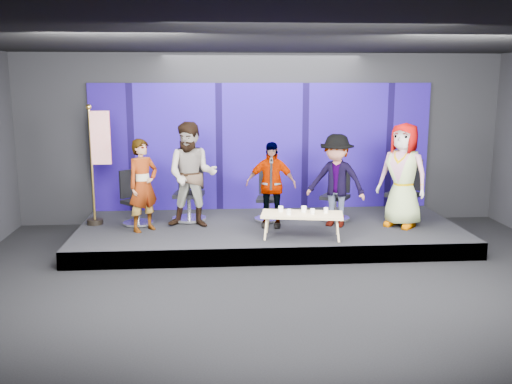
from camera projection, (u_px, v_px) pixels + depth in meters
ground at (286, 288)px, 8.25m from camera, size 10.00×10.00×0.00m
room_walls at (288, 119)px, 7.78m from camera, size 10.02×8.02×3.51m
riser at (269, 233)px, 10.67m from camera, size 7.00×3.00×0.30m
backdrop at (262, 147)px, 11.81m from camera, size 7.00×0.08×2.60m
chair_a at (136, 207)px, 10.61m from camera, size 0.81×0.81×1.02m
panelist_a at (143, 185)px, 10.08m from camera, size 0.71×0.70×1.65m
chair_b at (189, 200)px, 10.94m from camera, size 0.76×0.76×1.19m
panelist_b at (192, 175)px, 10.34m from camera, size 1.03×0.85×1.92m
chair_c at (268, 204)px, 10.95m from camera, size 0.64×0.64×0.97m
panelist_c at (271, 185)px, 10.37m from camera, size 0.97×0.54×1.57m
chair_d at (336, 202)px, 10.99m from camera, size 0.81×0.81×1.05m
panelist_d at (336, 181)px, 10.40m from camera, size 1.27×1.10×1.70m
chair_e at (404, 200)px, 10.95m from camera, size 0.94×0.94×1.18m
panelist_e at (403, 175)px, 10.37m from camera, size 1.09×1.08×1.90m
coffee_table at (302, 215)px, 9.71m from camera, size 1.46×0.82×0.42m
mug_a at (281, 209)px, 9.83m from camera, size 0.08×0.08×0.10m
mug_b at (289, 212)px, 9.60m from camera, size 0.08×0.08×0.10m
mug_c at (304, 209)px, 9.78m from camera, size 0.09×0.09×0.11m
mug_d at (313, 211)px, 9.66m from camera, size 0.08×0.08×0.09m
mug_e at (326, 210)px, 9.75m from camera, size 0.08×0.08×0.09m
flag_stand at (98, 162)px, 10.47m from camera, size 0.51×0.30×2.23m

